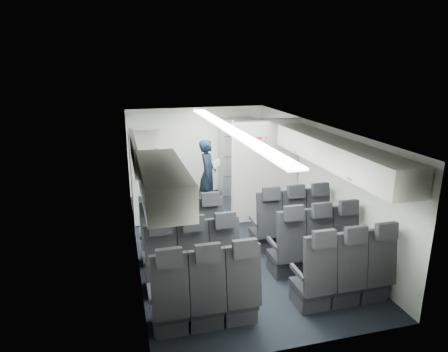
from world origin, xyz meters
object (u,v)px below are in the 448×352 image
carry_on_bag (156,159)px  galley_unit (237,156)px  seat_row_mid (255,256)px  flight_attendant (208,174)px  seat_row_front (238,232)px  seat_row_rear (278,287)px  boarding_door (133,176)px

carry_on_bag → galley_unit: bearing=58.1°
seat_row_mid → flight_attendant: size_ratio=2.10×
seat_row_front → galley_unit: bearing=73.7°
seat_row_front → seat_row_rear: 1.80m
boarding_door → carry_on_bag: size_ratio=4.98×
seat_row_mid → flight_attendant: (-0.00, 3.24, 0.39)m
seat_row_rear → flight_attendant: flight_attendant is taller
seat_row_mid → boarding_door: bearing=118.8°
seat_row_rear → flight_attendant: bearing=90.1°
seat_row_front → boarding_door: (-1.64, 2.09, 0.55)m
seat_row_front → seat_row_mid: 0.90m
galley_unit → seat_row_front: bearing=-106.3°
boarding_door → carry_on_bag: carry_on_bag is taller
boarding_door → seat_row_mid: bearing=-61.2°
seat_row_front → flight_attendant: 2.38m
seat_row_rear → galley_unit: size_ratio=1.75×
carry_on_bag → seat_row_front: bearing=8.7°
seat_row_front → carry_on_bag: (-1.36, -0.15, 1.42)m
seat_row_mid → seat_row_rear: bearing=-90.0°
galley_unit → boarding_door: galley_unit is taller
carry_on_bag → boarding_door: bearing=99.4°
seat_row_mid → seat_row_rear: same height
flight_attendant → carry_on_bag: bearing=170.4°
seat_row_mid → galley_unit: 4.30m
seat_row_rear → boarding_door: bearing=112.9°
boarding_door → carry_on_bag: (0.28, -2.24, 0.87)m
seat_row_front → boarding_door: bearing=128.2°
seat_row_front → boarding_door: boarding_door is taller
carry_on_bag → seat_row_rear: bearing=-48.3°
seat_row_mid → carry_on_bag: 2.10m
seat_row_front → galley_unit: (0.95, 3.25, 0.55)m
seat_row_front → seat_row_mid: (0.00, -0.90, 0.00)m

